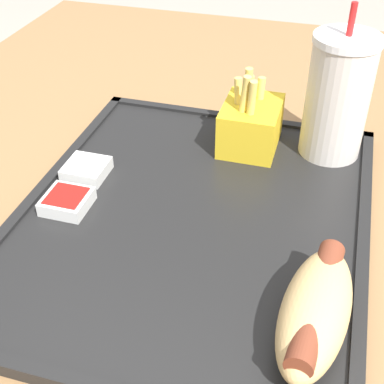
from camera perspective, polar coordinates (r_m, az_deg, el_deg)
name	(u,v)px	position (r m, az deg, el deg)	size (l,w,h in m)	color
food_tray	(192,218)	(0.56, 0.00, -2.84)	(0.43, 0.36, 0.01)	black
soda_cup	(338,97)	(0.64, 15.28, 9.75)	(0.07, 0.07, 0.18)	silver
hot_dog_far	(315,310)	(0.44, 13.04, -12.15)	(0.14, 0.07, 0.05)	#DBB270
fries_carton	(250,124)	(0.65, 6.25, 7.27)	(0.08, 0.07, 0.10)	gold
sauce_cup_mayo	(86,169)	(0.62, -11.20, 2.44)	(0.05, 0.05, 0.02)	silver
sauce_cup_ketchup	(67,201)	(0.57, -13.19, -0.93)	(0.05, 0.05, 0.02)	silver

